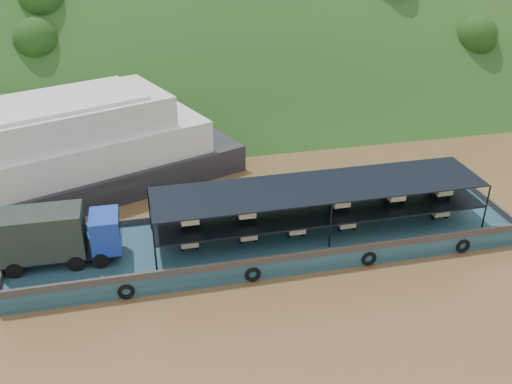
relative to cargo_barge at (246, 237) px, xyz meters
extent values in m
plane|color=brown|center=(3.36, -0.29, -1.23)|extent=(160.00, 160.00, 0.00)
cube|color=#163413|center=(3.36, 35.71, -1.23)|extent=(140.00, 39.60, 39.60)
cube|color=#123242|center=(1.72, 0.05, -0.63)|extent=(35.00, 7.00, 1.20)
cube|color=#592D19|center=(1.72, 3.45, 0.22)|extent=(35.00, 0.20, 0.50)
cube|color=#592D19|center=(1.72, -3.35, 0.22)|extent=(35.00, 0.20, 0.50)
cube|color=#592D19|center=(19.12, 0.05, 0.22)|extent=(0.20, 7.00, 0.50)
cube|color=#592D19|center=(-15.68, 0.05, 0.22)|extent=(0.20, 7.00, 0.50)
torus|color=black|center=(-8.28, -3.50, -0.68)|extent=(1.06, 0.26, 1.06)
torus|color=black|center=(-0.28, -3.50, -0.68)|extent=(1.06, 0.26, 1.06)
torus|color=black|center=(7.72, -3.50, -0.68)|extent=(1.06, 0.26, 1.06)
torus|color=black|center=(14.72, -3.50, -0.68)|extent=(1.06, 0.26, 1.06)
cylinder|color=black|center=(-14.83, -1.30, 0.50)|extent=(1.08, 0.40, 1.08)
cylinder|color=black|center=(-14.79, 0.96, 0.50)|extent=(1.08, 0.40, 1.08)
cylinder|color=black|center=(-11.18, -1.37, 0.50)|extent=(1.08, 0.40, 1.08)
cylinder|color=black|center=(-11.14, 0.89, 0.50)|extent=(1.08, 0.40, 1.08)
cylinder|color=black|center=(-9.67, -1.39, 0.50)|extent=(1.08, 0.40, 1.08)
cylinder|color=black|center=(-9.63, 0.86, 0.50)|extent=(1.08, 0.40, 1.08)
cube|color=black|center=(-12.02, -0.22, 0.67)|extent=(7.35, 2.50, 0.22)
cube|color=#163398|center=(-9.22, -0.27, 1.90)|extent=(1.87, 2.61, 2.37)
cube|color=black|center=(-8.31, -0.29, 2.33)|extent=(0.10, 2.15, 0.97)
cube|color=black|center=(-13.09, -0.20, 2.22)|extent=(5.21, 2.67, 3.01)
cube|color=black|center=(5.22, 0.05, 1.63)|extent=(23.00, 5.00, 0.12)
cube|color=black|center=(5.22, 0.05, 3.27)|extent=(23.00, 5.00, 0.08)
cylinder|color=black|center=(-6.28, -2.45, 1.62)|extent=(0.12, 0.12, 3.30)
cylinder|color=black|center=(-6.28, 2.55, 1.62)|extent=(0.12, 0.12, 3.30)
cylinder|color=black|center=(5.22, -2.45, 1.62)|extent=(0.12, 0.12, 3.30)
cylinder|color=black|center=(5.22, 2.55, 1.62)|extent=(0.12, 0.12, 3.30)
cylinder|color=black|center=(16.72, -2.45, 1.62)|extent=(0.12, 0.12, 3.30)
cylinder|color=black|center=(16.72, 2.55, 1.62)|extent=(0.12, 0.12, 3.30)
cylinder|color=black|center=(-3.97, 1.10, 0.23)|extent=(0.12, 0.52, 0.52)
cylinder|color=black|center=(-4.47, -0.70, 0.23)|extent=(0.14, 0.52, 0.52)
cylinder|color=black|center=(-3.47, -0.70, 0.23)|extent=(0.14, 0.52, 0.52)
cube|color=beige|center=(-3.97, -0.35, 0.57)|extent=(1.15, 1.50, 0.44)
cube|color=#B90C0D|center=(-3.97, 0.80, 0.75)|extent=(0.55, 0.80, 0.80)
cube|color=#B90C0D|center=(-3.97, 0.60, 1.25)|extent=(0.50, 0.10, 0.10)
cylinder|color=black|center=(0.03, 1.10, 0.23)|extent=(0.12, 0.52, 0.52)
cylinder|color=black|center=(-0.47, -0.70, 0.23)|extent=(0.14, 0.52, 0.52)
cylinder|color=black|center=(0.53, -0.70, 0.23)|extent=(0.14, 0.52, 0.52)
cube|color=beige|center=(0.03, -0.35, 0.57)|extent=(1.15, 1.50, 0.44)
cube|color=red|center=(0.03, 0.80, 0.75)|extent=(0.55, 0.80, 0.80)
cube|color=red|center=(0.03, 0.60, 1.25)|extent=(0.50, 0.10, 0.10)
cylinder|color=black|center=(3.42, 1.10, 0.23)|extent=(0.12, 0.52, 0.52)
cylinder|color=black|center=(2.92, -0.70, 0.23)|extent=(0.14, 0.52, 0.52)
cylinder|color=black|center=(3.92, -0.70, 0.23)|extent=(0.14, 0.52, 0.52)
cube|color=beige|center=(3.42, -0.35, 0.57)|extent=(1.15, 1.50, 0.44)
cube|color=red|center=(3.42, 0.80, 0.75)|extent=(0.55, 0.80, 0.80)
cube|color=red|center=(3.42, 0.60, 1.25)|extent=(0.50, 0.10, 0.10)
cylinder|color=black|center=(7.10, 1.10, 0.23)|extent=(0.12, 0.52, 0.52)
cylinder|color=black|center=(6.60, -0.70, 0.23)|extent=(0.14, 0.52, 0.52)
cylinder|color=black|center=(7.60, -0.70, 0.23)|extent=(0.14, 0.52, 0.52)
cube|color=beige|center=(7.10, -0.35, 0.57)|extent=(1.15, 1.50, 0.44)
cube|color=#AF0B15|center=(7.10, 0.80, 0.75)|extent=(0.55, 0.80, 0.80)
cube|color=#AF0B15|center=(7.10, 0.60, 1.25)|extent=(0.50, 0.10, 0.10)
cylinder|color=black|center=(14.31, 1.10, 0.23)|extent=(0.12, 0.52, 0.52)
cylinder|color=black|center=(13.81, -0.70, 0.23)|extent=(0.14, 0.52, 0.52)
cylinder|color=black|center=(14.81, -0.70, 0.23)|extent=(0.14, 0.52, 0.52)
cube|color=#CCB690|center=(14.31, -0.35, 0.57)|extent=(1.15, 1.50, 0.44)
cube|color=#B30B1E|center=(14.31, 0.80, 0.75)|extent=(0.55, 0.80, 0.80)
cube|color=#B30B1E|center=(14.31, 0.60, 1.25)|extent=(0.50, 0.10, 0.10)
cylinder|color=black|center=(-3.85, 1.10, 1.95)|extent=(0.12, 0.52, 0.52)
cylinder|color=black|center=(-4.35, -0.70, 1.95)|extent=(0.14, 0.52, 0.52)
cylinder|color=black|center=(-3.35, -0.70, 1.95)|extent=(0.14, 0.52, 0.52)
cube|color=beige|center=(-3.85, -0.35, 2.29)|extent=(1.15, 1.50, 0.44)
cube|color=red|center=(-3.85, 0.80, 2.47)|extent=(0.55, 0.80, 0.80)
cube|color=red|center=(-3.85, 0.60, 2.97)|extent=(0.50, 0.10, 0.10)
cylinder|color=black|center=(-0.07, 1.10, 1.95)|extent=(0.12, 0.52, 0.52)
cylinder|color=black|center=(-0.57, -0.70, 1.95)|extent=(0.14, 0.52, 0.52)
cylinder|color=black|center=(0.43, -0.70, 1.95)|extent=(0.14, 0.52, 0.52)
cube|color=beige|center=(-0.07, -0.35, 2.29)|extent=(1.15, 1.50, 0.44)
cube|color=navy|center=(-0.07, 0.80, 2.47)|extent=(0.55, 0.80, 0.80)
cube|color=navy|center=(-0.07, 0.60, 2.97)|extent=(0.50, 0.10, 0.10)
cylinder|color=black|center=(6.55, 1.10, 1.95)|extent=(0.12, 0.52, 0.52)
cylinder|color=black|center=(6.05, -0.70, 1.95)|extent=(0.14, 0.52, 0.52)
cylinder|color=black|center=(7.05, -0.70, 1.95)|extent=(0.14, 0.52, 0.52)
cube|color=#CBBD90|center=(6.55, -0.35, 2.29)|extent=(1.15, 1.50, 0.44)
cube|color=#C6C18C|center=(6.55, 0.80, 2.47)|extent=(0.55, 0.80, 0.80)
cube|color=#C6C18C|center=(6.55, 0.60, 2.97)|extent=(0.50, 0.10, 0.10)
cylinder|color=black|center=(10.65, 1.10, 1.95)|extent=(0.12, 0.52, 0.52)
cylinder|color=black|center=(10.15, -0.70, 1.95)|extent=(0.14, 0.52, 0.52)
cylinder|color=black|center=(11.15, -0.70, 1.95)|extent=(0.14, 0.52, 0.52)
cube|color=beige|center=(10.65, -0.35, 2.29)|extent=(1.15, 1.50, 0.44)
cube|color=red|center=(10.65, 0.80, 2.47)|extent=(0.55, 0.80, 0.80)
cube|color=red|center=(10.65, 0.60, 2.97)|extent=(0.50, 0.10, 0.10)
cylinder|color=black|center=(14.27, 1.10, 1.95)|extent=(0.12, 0.52, 0.52)
cylinder|color=black|center=(13.77, -0.70, 1.95)|extent=(0.14, 0.52, 0.52)
cylinder|color=black|center=(14.77, -0.70, 1.95)|extent=(0.14, 0.52, 0.52)
cube|color=tan|center=(14.27, -0.35, 2.29)|extent=(1.15, 1.50, 0.44)
cube|color=#C4BD8B|center=(14.27, 0.80, 2.47)|extent=(0.55, 0.80, 0.80)
cube|color=#C4BD8B|center=(14.27, 0.60, 2.97)|extent=(0.50, 0.10, 0.10)
cube|color=black|center=(-17.56, 10.51, -0.04)|extent=(40.68, 23.62, 2.39)
camera|label=1|loc=(-6.82, -32.79, 20.99)|focal=40.00mm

